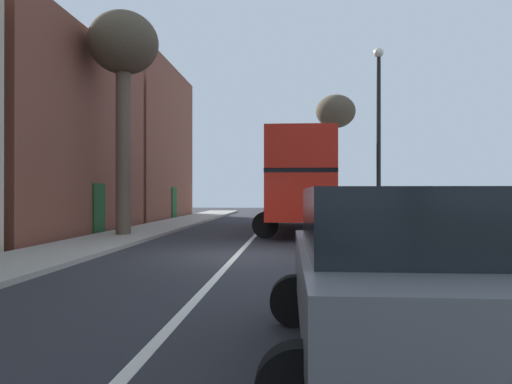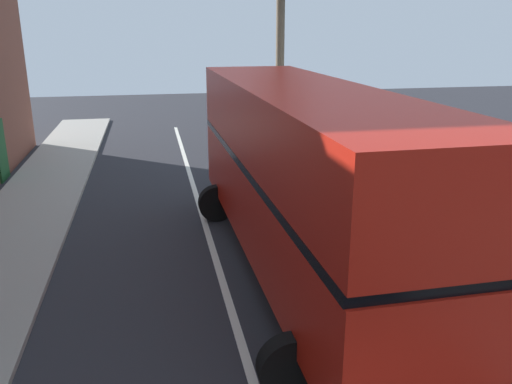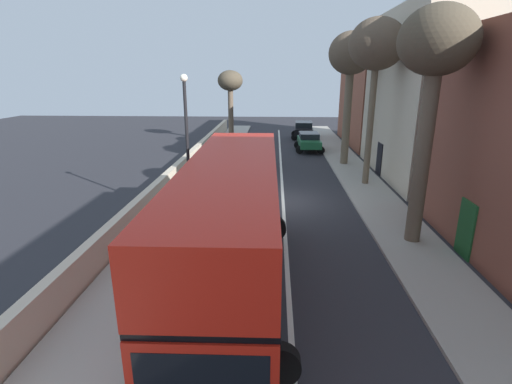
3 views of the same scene
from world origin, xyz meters
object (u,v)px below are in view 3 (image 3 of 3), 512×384
(parked_car_black_left_2, at_px, (304,129))
(litter_bin_right, at_px, (216,147))
(street_tree_left_0, at_px, (351,58))
(street_tree_left_2, at_px, (436,55))
(street_tree_right_3, at_px, (230,84))
(parked_car_green_left_0, at_px, (309,141))
(street_tree_left_4, at_px, (377,47))
(parked_car_grey_right_1, at_px, (247,153))
(lamppost_right, at_px, (187,137))
(double_decker_bus, at_px, (232,219))

(parked_car_black_left_2, distance_m, litter_bin_right, 11.86)
(street_tree_left_0, bearing_deg, parked_car_black_left_2, -79.84)
(street_tree_left_2, bearing_deg, street_tree_right_3, -66.67)
(parked_car_green_left_0, height_order, street_tree_left_4, street_tree_left_4)
(parked_car_grey_right_1, xyz_separation_m, litter_bin_right, (2.80, -3.83, -0.27))
(street_tree_left_4, distance_m, lamppost_right, 11.88)
(street_tree_right_3, distance_m, litter_bin_right, 7.60)
(parked_car_green_left_0, relative_size, litter_bin_right, 3.47)
(street_tree_left_0, bearing_deg, street_tree_left_2, 91.56)
(parked_car_black_left_2, bearing_deg, parked_car_green_left_0, 89.97)
(street_tree_left_2, distance_m, street_tree_right_3, 24.63)
(lamppost_right, distance_m, litter_bin_right, 14.97)
(litter_bin_right, bearing_deg, parked_car_green_left_0, -164.61)
(street_tree_left_4, bearing_deg, street_tree_left_2, 90.02)
(parked_car_green_left_0, relative_size, street_tree_left_2, 0.47)
(parked_car_grey_right_1, relative_size, street_tree_left_2, 0.51)
(double_decker_bus, distance_m, litter_bin_right, 20.91)
(parked_car_black_left_2, xyz_separation_m, street_tree_left_4, (-2.52, 17.39, 6.87))
(parked_car_green_left_0, distance_m, parked_car_black_left_2, 6.79)
(parked_car_green_left_0, relative_size, street_tree_left_0, 0.44)
(double_decker_bus, xyz_separation_m, street_tree_left_4, (-6.72, -12.07, 5.49))
(parked_car_grey_right_1, relative_size, street_tree_right_3, 0.65)
(street_tree_left_4, xyz_separation_m, litter_bin_right, (10.32, -8.46, -7.14))
(parked_car_black_left_2, distance_m, lamppost_right, 24.67)
(street_tree_right_3, xyz_separation_m, lamppost_right, (-0.41, 20.46, -1.71))
(parked_car_green_left_0, bearing_deg, street_tree_left_0, 112.42)
(parked_car_grey_right_1, distance_m, street_tree_left_2, 16.11)
(double_decker_bus, xyz_separation_m, litter_bin_right, (3.60, -20.53, -1.65))
(lamppost_right, relative_size, litter_bin_right, 5.45)
(parked_car_green_left_0, distance_m, street_tree_right_3, 9.32)
(street_tree_left_0, distance_m, litter_bin_right, 12.45)
(street_tree_left_2, xyz_separation_m, litter_bin_right, (10.32, -16.72, -6.36))
(parked_car_green_left_0, xyz_separation_m, street_tree_left_2, (-2.53, 18.86, 6.15))
(street_tree_left_2, xyz_separation_m, street_tree_right_3, (9.73, -22.57, -1.54))
(parked_car_grey_right_1, xyz_separation_m, street_tree_left_4, (-7.52, 4.63, 6.87))
(litter_bin_right, bearing_deg, street_tree_right_3, -95.77)
(double_decker_bus, distance_m, parked_car_grey_right_1, 16.78)
(lamppost_right, xyz_separation_m, litter_bin_right, (1.00, -14.61, -3.10))
(street_tree_left_0, bearing_deg, parked_car_green_left_0, -67.58)
(parked_car_green_left_0, height_order, litter_bin_right, parked_car_green_left_0)
(double_decker_bus, relative_size, litter_bin_right, 9.59)
(parked_car_black_left_2, xyz_separation_m, lamppost_right, (6.80, 23.54, 2.83))
(parked_car_black_left_2, relative_size, litter_bin_right, 3.66)
(street_tree_left_4, height_order, litter_bin_right, street_tree_left_4)
(parked_car_black_left_2, relative_size, street_tree_left_2, 0.49)
(lamppost_right, bearing_deg, street_tree_left_0, -127.82)
(street_tree_left_0, height_order, street_tree_left_2, street_tree_left_0)
(double_decker_bus, distance_m, parked_car_black_left_2, 29.80)
(parked_car_green_left_0, height_order, parked_car_black_left_2, parked_car_black_left_2)
(parked_car_grey_right_1, height_order, street_tree_left_0, street_tree_left_0)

